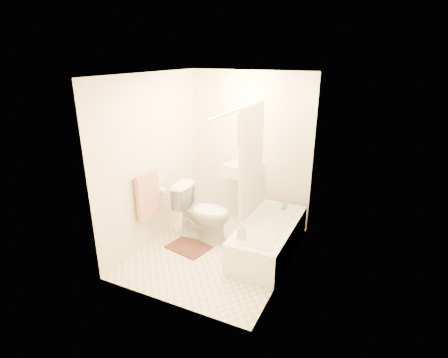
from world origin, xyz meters
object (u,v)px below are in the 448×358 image
at_px(sink, 244,190).
at_px(bathtub, 268,238).
at_px(soap_bottle, 241,230).
at_px(toilet, 203,213).
at_px(bath_mat, 189,247).

height_order(sink, bathtub, sink).
distance_m(bathtub, soap_bottle, 0.63).
bearing_deg(sink, soap_bottle, -63.58).
height_order(toilet, soap_bottle, toilet).
xyz_separation_m(bath_mat, soap_bottle, (0.86, -0.12, 0.53)).
distance_m(sink, soap_bottle, 1.37).
bearing_deg(soap_bottle, bathtub, 68.89).
relative_size(toilet, soap_bottle, 3.96).
bearing_deg(toilet, soap_bottle, -123.85).
relative_size(bathtub, soap_bottle, 7.32).
bearing_deg(toilet, bath_mat, 168.67).
xyz_separation_m(toilet, bath_mat, (-0.05, -0.35, -0.40)).
distance_m(bath_mat, soap_bottle, 1.02).
bearing_deg(sink, bath_mat, -102.43).
height_order(sink, soap_bottle, sink).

